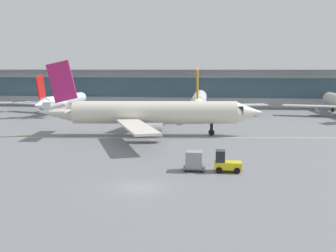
# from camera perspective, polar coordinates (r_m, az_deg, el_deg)

# --- Properties ---
(ground_plane) EXTENTS (400.00, 400.00, 0.00)m
(ground_plane) POSITION_cam_1_polar(r_m,az_deg,el_deg) (35.20, -4.00, -8.51)
(ground_plane) COLOR slate
(taxiway_centreline_stripe) EXTENTS (109.27, 13.37, 0.01)m
(taxiway_centreline_stripe) POSITION_cam_1_polar(r_m,az_deg,el_deg) (59.86, -2.13, -1.60)
(taxiway_centreline_stripe) COLOR yellow
(taxiway_centreline_stripe) RESTS_ON ground_plane
(terminal_concourse) EXTENTS (185.43, 11.00, 9.60)m
(terminal_concourse) POSITION_cam_1_polar(r_m,az_deg,el_deg) (111.41, 3.92, 5.39)
(terminal_concourse) COLOR #B2B7BC
(terminal_concourse) RESTS_ON ground_plane
(gate_airplane_1) EXTENTS (24.60, 26.51, 8.78)m
(gate_airplane_1) POSITION_cam_1_polar(r_m,az_deg,el_deg) (96.61, -14.19, 3.41)
(gate_airplane_1) COLOR white
(gate_airplane_1) RESTS_ON ground_plane
(gate_airplane_2) EXTENTS (29.09, 31.24, 10.36)m
(gate_airplane_2) POSITION_cam_1_polar(r_m,az_deg,el_deg) (88.26, 4.31, 3.52)
(gate_airplane_2) COLOR white
(gate_airplane_2) RESTS_ON ground_plane
(taxiing_regional_jet) EXTENTS (33.79, 31.21, 11.19)m
(taxiing_regional_jet) POSITION_cam_1_polar(r_m,az_deg,el_deg) (61.37, -2.25, 1.80)
(taxiing_regional_jet) COLOR silver
(taxiing_regional_jet) RESTS_ON ground_plane
(baggage_tug) EXTENTS (2.61, 1.64, 2.10)m
(baggage_tug) POSITION_cam_1_polar(r_m,az_deg,el_deg) (40.50, 8.00, -5.06)
(baggage_tug) COLOR yellow
(baggage_tug) RESTS_ON ground_plane
(cargo_dolly_lead) EXTENTS (2.11, 1.62, 1.94)m
(cargo_dolly_lead) POSITION_cam_1_polar(r_m,az_deg,el_deg) (40.56, 3.64, -4.74)
(cargo_dolly_lead) COLOR #595B60
(cargo_dolly_lead) RESTS_ON ground_plane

